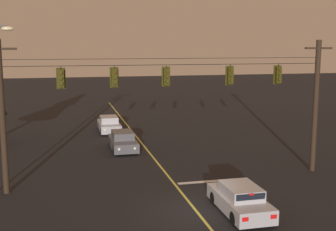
% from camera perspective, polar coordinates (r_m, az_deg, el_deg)
% --- Properties ---
extents(ground_plane, '(180.00, 180.00, 0.00)m').
position_cam_1_polar(ground_plane, '(21.30, 3.74, -12.37)').
color(ground_plane, black).
extents(lane_centre_stripe, '(0.14, 60.00, 0.01)m').
position_cam_1_polar(lane_centre_stripe, '(31.32, -2.13, -5.26)').
color(lane_centre_stripe, '#D1C64C').
rests_on(lane_centre_stripe, ground).
extents(stop_bar_paint, '(3.40, 0.36, 0.01)m').
position_cam_1_polar(stop_bar_paint, '(25.65, 5.02, -8.58)').
color(stop_bar_paint, silver).
rests_on(stop_bar_paint, ground).
extents(signal_span_assembly, '(20.00, 0.32, 8.13)m').
position_cam_1_polar(signal_span_assembly, '(24.73, 0.54, 0.83)').
color(signal_span_assembly, '#2D2116').
rests_on(signal_span_assembly, ground).
extents(traffic_light_leftmost, '(0.48, 0.41, 1.22)m').
position_cam_1_polar(traffic_light_leftmost, '(23.79, -13.80, 4.72)').
color(traffic_light_leftmost, black).
extents(traffic_light_left_inner, '(0.48, 0.41, 1.22)m').
position_cam_1_polar(traffic_light_left_inner, '(23.94, -6.99, 4.94)').
color(traffic_light_left_inner, black).
extents(traffic_light_centre, '(0.48, 0.41, 1.22)m').
position_cam_1_polar(traffic_light_centre, '(24.44, -0.19, 5.10)').
color(traffic_light_centre, black).
extents(traffic_light_right_inner, '(0.48, 0.41, 1.22)m').
position_cam_1_polar(traffic_light_right_inner, '(25.57, 8.15, 5.19)').
color(traffic_light_right_inner, black).
extents(traffic_light_rightmost, '(0.48, 0.41, 1.22)m').
position_cam_1_polar(traffic_light_rightmost, '(26.84, 14.22, 5.19)').
color(traffic_light_rightmost, black).
extents(car_waiting_near_lane, '(1.80, 4.33, 1.39)m').
position_cam_1_polar(car_waiting_near_lane, '(21.09, 9.38, -10.82)').
color(car_waiting_near_lane, '#A5A5AD').
rests_on(car_waiting_near_lane, ground).
extents(car_oncoming_lead, '(1.80, 4.42, 1.39)m').
position_cam_1_polar(car_oncoming_lead, '(33.11, -5.91, -3.36)').
color(car_oncoming_lead, '#4C4C51').
rests_on(car_oncoming_lead, ground).
extents(car_oncoming_trailing, '(1.80, 4.42, 1.39)m').
position_cam_1_polar(car_oncoming_trailing, '(40.11, -7.69, -1.18)').
color(car_oncoming_trailing, '#A5A5AD').
rests_on(car_oncoming_trailing, ground).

